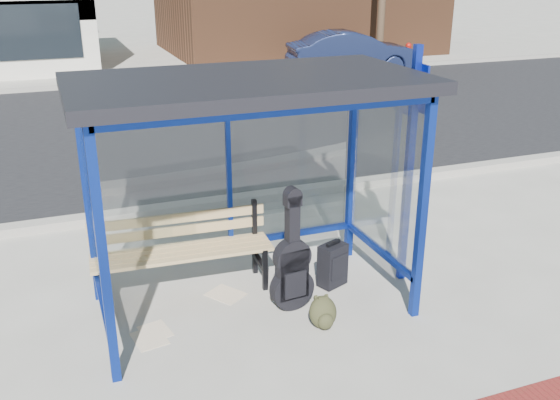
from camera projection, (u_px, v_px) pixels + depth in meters
name	position (u px, v px, depth m)	size (l,w,h in m)	color
ground	(252.00, 306.00, 6.59)	(120.00, 120.00, 0.00)	#B2ADA0
curb_near	(190.00, 206.00, 9.10)	(60.00, 0.25, 0.12)	gray
street_asphalt	(136.00, 128.00, 13.57)	(60.00, 10.00, 0.00)	black
curb_far	(109.00, 84.00, 17.99)	(60.00, 0.25, 0.12)	gray
far_sidewalk	(102.00, 75.00, 19.67)	(60.00, 4.00, 0.01)	#B2ADA0
bus_shelter	(247.00, 112.00, 5.91)	(3.30, 1.80, 2.42)	navy
bench	(182.00, 247.00, 6.75)	(1.96, 0.58, 0.91)	black
guitar_bag	(292.00, 268.00, 6.40)	(0.47, 0.18, 1.27)	black
suitcase	(333.00, 265.00, 6.93)	(0.36, 0.30, 0.54)	black
backpack	(323.00, 314.00, 6.15)	(0.30, 0.28, 0.33)	#2C2C18
sign_post	(411.00, 154.00, 6.66)	(0.11, 0.33, 2.63)	navy
newspaper_a	(155.00, 331.00, 6.14)	(0.33, 0.26, 0.01)	white
newspaper_b	(150.00, 338.00, 6.02)	(0.36, 0.29, 0.01)	white
newspaper_c	(226.00, 294.00, 6.81)	(0.38, 0.30, 0.01)	white
parked_car	(352.00, 53.00, 19.73)	(1.42, 4.07, 1.34)	#182143
fire_hydrant	(408.00, 52.00, 21.90)	(0.32, 0.21, 0.71)	#A0110B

